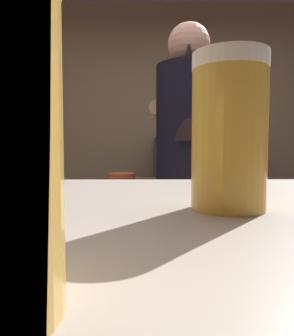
{
  "coord_description": "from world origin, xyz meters",
  "views": [
    {
      "loc": [
        -0.27,
        -1.38,
        1.12
      ],
      "look_at": [
        -0.26,
        -0.75,
        1.08
      ],
      "focal_mm": 34.0,
      "sensor_mm": 36.0,
      "label": 1
    }
  ],
  "objects": [
    {
      "name": "mixing_bowl",
      "position": [
        -0.42,
        0.81,
        0.92
      ],
      "size": [
        0.18,
        0.18,
        0.05
      ],
      "primitive_type": "cylinder",
      "color": "#CF5A32",
      "rests_on": "prep_counter"
    },
    {
      "name": "bottle_soy",
      "position": [
        0.35,
        1.84,
        1.33
      ],
      "size": [
        0.07,
        0.07,
        0.25
      ],
      "color": "#C9CD77",
      "rests_on": "back_shelf"
    },
    {
      "name": "bartender",
      "position": [
        -0.04,
        0.3,
        1.03
      ],
      "size": [
        0.46,
        0.53,
        1.77
      ],
      "rotation": [
        0.0,
        0.0,
        1.44
      ],
      "color": "#2F3037",
      "rests_on": "ground"
    },
    {
      "name": "wall_back",
      "position": [
        0.0,
        2.2,
        1.35
      ],
      "size": [
        5.2,
        0.1,
        2.7
      ],
      "primitive_type": "cube",
      "color": "#8F795B",
      "rests_on": "ground"
    },
    {
      "name": "prep_counter",
      "position": [
        0.35,
        0.76,
        0.45
      ],
      "size": [
        2.1,
        0.6,
        0.9
      ],
      "primitive_type": "cube",
      "color": "brown",
      "rests_on": "ground"
    },
    {
      "name": "back_shelf",
      "position": [
        0.24,
        1.92,
        0.62
      ],
      "size": [
        0.79,
        0.36,
        1.23
      ],
      "primitive_type": "cube",
      "color": "#333542",
      "rests_on": "ground"
    },
    {
      "name": "pint_glass_far",
      "position": [
        -0.19,
        -1.08,
        1.14
      ],
      "size": [
        0.07,
        0.07,
        0.15
      ],
      "color": "gold",
      "rests_on": "bar_counter"
    },
    {
      "name": "chefs_knife",
      "position": [
        0.25,
        0.71,
        0.9
      ],
      "size": [
        0.24,
        0.12,
        0.01
      ],
      "primitive_type": "cube",
      "rotation": [
        0.0,
        0.0,
        0.37
      ],
      "color": "silver",
      "rests_on": "prep_counter"
    },
    {
      "name": "bottle_vinegar",
      "position": [
        0.48,
        1.87,
        1.31
      ],
      "size": [
        0.07,
        0.07,
        0.2
      ],
      "color": "#D7CE7C",
      "rests_on": "back_shelf"
    }
  ]
}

